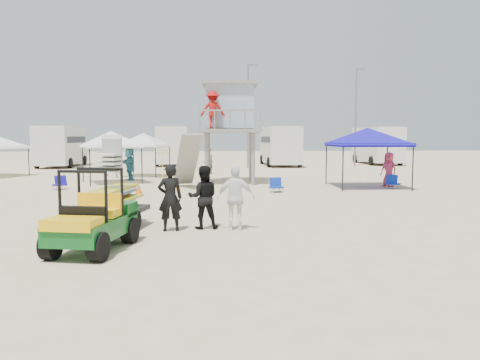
{
  "coord_description": "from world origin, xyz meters",
  "views": [
    {
      "loc": [
        -0.45,
        -9.17,
        2.43
      ],
      "look_at": [
        0.5,
        3.0,
        1.3
      ],
      "focal_mm": 35.0,
      "sensor_mm": 36.0,
      "label": 1
    }
  ],
  "objects": [
    {
      "name": "cone_far",
      "position": [
        -3.15,
        10.46,
        0.25
      ],
      "size": [
        0.34,
        0.34,
        0.5
      ],
      "primitive_type": "cone",
      "color": "#F85807",
      "rests_on": "ground"
    },
    {
      "name": "beach_chair_c",
      "position": [
        8.45,
        12.2,
        0.31
      ],
      "size": [
        0.73,
        0.86,
        0.64
      ],
      "color": "#1035B5",
      "rests_on": "ground"
    },
    {
      "name": "surf_trailer",
      "position": [
        -2.83,
        3.17,
        0.89
      ],
      "size": [
        1.74,
        2.6,
        2.19
      ],
      "color": "black",
      "rests_on": "ground"
    },
    {
      "name": "canopy_white_a",
      "position": [
        -5.28,
        15.82,
        2.59
      ],
      "size": [
        3.54,
        3.54,
        3.13
      ],
      "color": "black",
      "rests_on": "ground"
    },
    {
      "name": "man_mid",
      "position": [
        -0.47,
        3.12,
        0.84
      ],
      "size": [
        0.84,
        0.67,
        1.67
      ],
      "primitive_type": "imported",
      "rotation": [
        0.0,
        0.0,
        3.18
      ],
      "color": "black",
      "rests_on": "ground"
    },
    {
      "name": "beach_chair_a",
      "position": [
        -7.09,
        12.98,
        0.31
      ],
      "size": [
        0.74,
        0.85,
        0.64
      ],
      "color": "#180FA2",
      "rests_on": "ground"
    },
    {
      "name": "man_left",
      "position": [
        -1.32,
        2.87,
        0.86
      ],
      "size": [
        0.69,
        0.51,
        1.73
      ],
      "primitive_type": "imported",
      "rotation": [
        0.0,
        0.0,
        3.31
      ],
      "color": "black",
      "rests_on": "ground"
    },
    {
      "name": "man_right",
      "position": [
        0.38,
        2.87,
        0.85
      ],
      "size": [
        1.0,
        0.44,
        1.69
      ],
      "primitive_type": "imported",
      "rotation": [
        0.0,
        0.0,
        3.11
      ],
      "color": "white",
      "rests_on": "ground"
    },
    {
      "name": "distant_beachgoers",
      "position": [
        -0.45,
        17.52,
        0.88
      ],
      "size": [
        14.3,
        9.45,
        1.83
      ],
      "color": "#BB3553",
      "rests_on": "ground"
    },
    {
      "name": "canopy_white_c",
      "position": [
        -4.11,
        19.93,
        2.51
      ],
      "size": [
        3.21,
        3.21,
        3.05
      ],
      "color": "black",
      "rests_on": "ground"
    },
    {
      "name": "light_pole_right",
      "position": [
        12.0,
        28.5,
        4.0
      ],
      "size": [
        0.14,
        0.14,
        8.0
      ],
      "primitive_type": "cylinder",
      "color": "slate",
      "rests_on": "ground"
    },
    {
      "name": "rv_mid_left",
      "position": [
        -3.0,
        31.49,
        1.8
      ],
      "size": [
        2.65,
        6.5,
        3.25
      ],
      "color": "silver",
      "rests_on": "ground"
    },
    {
      "name": "rv_mid_right",
      "position": [
        6.0,
        29.99,
        1.8
      ],
      "size": [
        2.64,
        7.0,
        3.25
      ],
      "color": "silver",
      "rests_on": "ground"
    },
    {
      "name": "light_pole_left",
      "position": [
        3.0,
        27.0,
        4.0
      ],
      "size": [
        0.14,
        0.14,
        8.0
      ],
      "primitive_type": "cylinder",
      "color": "slate",
      "rests_on": "ground"
    },
    {
      "name": "cone_near",
      "position": [
        -1.67,
        12.3,
        0.25
      ],
      "size": [
        0.34,
        0.34,
        0.5
      ],
      "primitive_type": "cone",
      "color": "orange",
      "rests_on": "ground"
    },
    {
      "name": "umbrella_a",
      "position": [
        -6.32,
        19.91,
        0.82
      ],
      "size": [
        1.95,
        1.98,
        1.63
      ],
      "primitive_type": "imported",
      "rotation": [
        0.0,
        0.0,
        -0.1
      ],
      "color": "#AA3612",
      "rests_on": "ground"
    },
    {
      "name": "beach_chair_b",
      "position": [
        2.73,
        11.12,
        0.31
      ],
      "size": [
        0.64,
        0.69,
        0.64
      ],
      "color": "#0E2F9A",
      "rests_on": "ground"
    },
    {
      "name": "utility_cart",
      "position": [
        -2.84,
        0.84,
        0.81
      ],
      "size": [
        1.6,
        2.47,
        1.73
      ],
      "color": "#0C5019",
      "rests_on": "ground"
    },
    {
      "name": "rv_far_left",
      "position": [
        -12.0,
        29.99,
        1.8
      ],
      "size": [
        2.64,
        6.8,
        3.25
      ],
      "color": "silver",
      "rests_on": "ground"
    },
    {
      "name": "rv_far_right",
      "position": [
        15.0,
        31.49,
        1.8
      ],
      "size": [
        2.64,
        6.6,
        3.25
      ],
      "color": "silver",
      "rests_on": "ground"
    },
    {
      "name": "ground",
      "position": [
        0.0,
        0.0,
        0.0
      ],
      "size": [
        140.0,
        140.0,
        0.0
      ],
      "primitive_type": "plane",
      "color": "beige",
      "rests_on": "ground"
    },
    {
      "name": "lifeguard_tower",
      "position": [
        0.83,
        15.51,
        3.8
      ],
      "size": [
        3.35,
        3.35,
        5.1
      ],
      "color": "gray",
      "rests_on": "ground"
    },
    {
      "name": "canopy_blue",
      "position": [
        7.36,
        12.68,
        2.71
      ],
      "size": [
        3.43,
        3.43,
        3.26
      ],
      "color": "black",
      "rests_on": "ground"
    },
    {
      "name": "umbrella_b",
      "position": [
        -2.81,
        18.29,
        0.9
      ],
      "size": [
        2.68,
        2.7,
        1.8
      ],
      "primitive_type": "imported",
      "rotation": [
        0.0,
        0.0,
        0.49
      ],
      "color": "yellow",
      "rests_on": "ground"
    }
  ]
}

